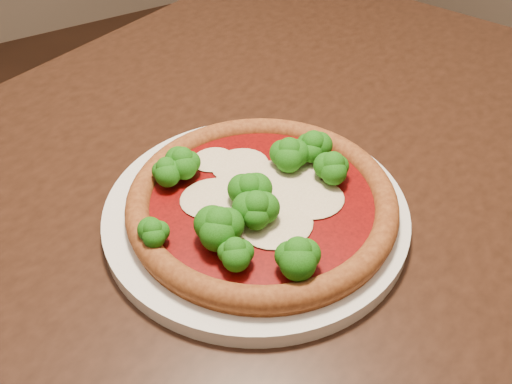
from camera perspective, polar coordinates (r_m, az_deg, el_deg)
dining_table at (r=0.76m, az=-0.93°, el=-3.52°), size 1.40×1.20×0.75m
plate at (r=0.63m, az=0.00°, el=-2.12°), size 0.33×0.33×0.02m
pizza at (r=0.61m, az=0.44°, el=-0.74°), size 0.29×0.29×0.06m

